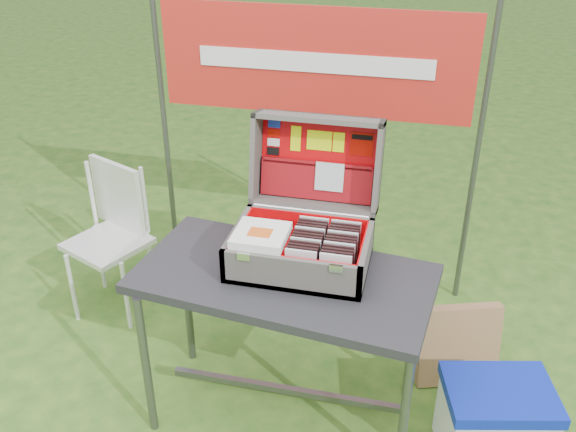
% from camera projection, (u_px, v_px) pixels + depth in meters
% --- Properties ---
extents(ground, '(80.00, 80.00, 0.00)m').
position_uv_depth(ground, '(262.00, 408.00, 2.92)').
color(ground, '#27561A').
rests_on(ground, ground).
extents(table, '(1.24, 0.73, 0.74)m').
position_uv_depth(table, '(284.00, 346.00, 2.74)').
color(table, black).
rests_on(table, ground).
extents(table_top, '(1.24, 0.73, 0.04)m').
position_uv_depth(table_top, '(284.00, 279.00, 2.57)').
color(table_top, black).
rests_on(table_top, ground).
extents(table_leg_fl, '(0.04, 0.04, 0.70)m').
position_uv_depth(table_leg_fl, '(146.00, 367.00, 2.65)').
color(table_leg_fl, '#59595B').
rests_on(table_leg_fl, ground).
extents(table_leg_fr, '(0.04, 0.04, 0.70)m').
position_uv_depth(table_leg_fr, '(405.00, 411.00, 2.44)').
color(table_leg_fr, '#59595B').
rests_on(table_leg_fr, ground).
extents(table_leg_bl, '(0.04, 0.04, 0.70)m').
position_uv_depth(table_leg_bl, '(187.00, 300.00, 3.06)').
color(table_leg_bl, '#59595B').
rests_on(table_leg_bl, ground).
extents(table_leg_br, '(0.04, 0.04, 0.70)m').
position_uv_depth(table_leg_br, '(413.00, 333.00, 2.84)').
color(table_leg_br, '#59595B').
rests_on(table_leg_br, ground).
extents(table_brace, '(1.03, 0.03, 0.03)m').
position_uv_depth(table_brace, '(284.00, 389.00, 2.86)').
color(table_brace, '#59595B').
rests_on(table_brace, ground).
extents(suitcase, '(0.55, 0.55, 0.52)m').
position_uv_depth(suitcase, '(304.00, 202.00, 2.54)').
color(suitcase, '#635F59').
rests_on(suitcase, table).
extents(suitcase_base_bottom, '(0.55, 0.39, 0.02)m').
position_uv_depth(suitcase_base_bottom, '(300.00, 263.00, 2.61)').
color(suitcase_base_bottom, '#635F59').
rests_on(suitcase_base_bottom, table_top).
extents(suitcase_base_wall_front, '(0.55, 0.02, 0.15)m').
position_uv_depth(suitcase_base_wall_front, '(290.00, 275.00, 2.42)').
color(suitcase_base_wall_front, '#635F59').
rests_on(suitcase_base_wall_front, table_top).
extents(suitcase_base_wall_back, '(0.55, 0.02, 0.15)m').
position_uv_depth(suitcase_base_wall_back, '(310.00, 227.00, 2.74)').
color(suitcase_base_wall_back, '#635F59').
rests_on(suitcase_base_wall_back, table_top).
extents(suitcase_base_wall_left, '(0.02, 0.39, 0.15)m').
position_uv_depth(suitcase_base_wall_left, '(238.00, 242.00, 2.64)').
color(suitcase_base_wall_left, '#635F59').
rests_on(suitcase_base_wall_left, table_top).
extents(suitcase_base_wall_right, '(0.02, 0.39, 0.15)m').
position_uv_depth(suitcase_base_wall_right, '(366.00, 258.00, 2.53)').
color(suitcase_base_wall_right, '#635F59').
rests_on(suitcase_base_wall_right, table_top).
extents(suitcase_liner_floor, '(0.51, 0.35, 0.01)m').
position_uv_depth(suitcase_liner_floor, '(300.00, 260.00, 2.61)').
color(suitcase_liner_floor, red).
rests_on(suitcase_liner_floor, suitcase_base_bottom).
extents(suitcase_latch_left, '(0.05, 0.01, 0.03)m').
position_uv_depth(suitcase_latch_left, '(244.00, 257.00, 2.42)').
color(suitcase_latch_left, silver).
rests_on(suitcase_latch_left, suitcase_base_wall_front).
extents(suitcase_latch_right, '(0.05, 0.01, 0.03)m').
position_uv_depth(suitcase_latch_right, '(336.00, 269.00, 2.35)').
color(suitcase_latch_right, silver).
rests_on(suitcase_latch_right, suitcase_base_wall_front).
extents(suitcase_hinge, '(0.50, 0.02, 0.02)m').
position_uv_depth(suitcase_hinge, '(310.00, 211.00, 2.71)').
color(suitcase_hinge, silver).
rests_on(suitcase_hinge, suitcase_base_wall_back).
extents(suitcase_lid_back, '(0.55, 0.10, 0.39)m').
position_uv_depth(suitcase_lid_back, '(319.00, 159.00, 2.78)').
color(suitcase_lid_back, '#635F59').
rests_on(suitcase_lid_back, suitcase_base_wall_back).
extents(suitcase_lid_rim_far, '(0.55, 0.15, 0.05)m').
position_uv_depth(suitcase_lid_rim_far, '(319.00, 118.00, 2.67)').
color(suitcase_lid_rim_far, '#635F59').
rests_on(suitcase_lid_rim_far, suitcase_lid_back).
extents(suitcase_lid_rim_near, '(0.55, 0.15, 0.05)m').
position_uv_depth(suitcase_lid_rim_near, '(314.00, 204.00, 2.78)').
color(suitcase_lid_rim_near, '#635F59').
rests_on(suitcase_lid_rim_near, suitcase_lid_back).
extents(suitcase_lid_rim_left, '(0.02, 0.22, 0.41)m').
position_uv_depth(suitcase_lid_rim_left, '(256.00, 156.00, 2.78)').
color(suitcase_lid_rim_left, '#635F59').
rests_on(suitcase_lid_rim_left, suitcase_lid_back).
extents(suitcase_lid_rim_right, '(0.02, 0.22, 0.41)m').
position_uv_depth(suitcase_lid_rim_right, '(379.00, 168.00, 2.67)').
color(suitcase_lid_rim_right, '#635F59').
rests_on(suitcase_lid_rim_right, suitcase_lid_back).
extents(suitcase_lid_liner, '(0.50, 0.08, 0.34)m').
position_uv_depth(suitcase_lid_liner, '(318.00, 160.00, 2.77)').
color(suitcase_lid_liner, red).
rests_on(suitcase_lid_liner, suitcase_lid_back).
extents(suitcase_liner_wall_front, '(0.51, 0.01, 0.13)m').
position_uv_depth(suitcase_liner_wall_front, '(291.00, 271.00, 2.43)').
color(suitcase_liner_wall_front, red).
rests_on(suitcase_liner_wall_front, suitcase_base_bottom).
extents(suitcase_liner_wall_back, '(0.51, 0.01, 0.13)m').
position_uv_depth(suitcase_liner_wall_back, '(309.00, 227.00, 2.72)').
color(suitcase_liner_wall_back, red).
rests_on(suitcase_liner_wall_back, suitcase_base_bottom).
extents(suitcase_liner_wall_left, '(0.01, 0.35, 0.13)m').
position_uv_depth(suitcase_liner_wall_left, '(241.00, 240.00, 2.63)').
color(suitcase_liner_wall_left, red).
rests_on(suitcase_liner_wall_left, suitcase_base_bottom).
extents(suitcase_liner_wall_right, '(0.01, 0.35, 0.13)m').
position_uv_depth(suitcase_liner_wall_right, '(362.00, 255.00, 2.53)').
color(suitcase_liner_wall_right, red).
rests_on(suitcase_liner_wall_right, suitcase_base_bottom).
extents(suitcase_lid_pocket, '(0.49, 0.06, 0.16)m').
position_uv_depth(suitcase_lid_pocket, '(316.00, 181.00, 2.78)').
color(suitcase_lid_pocket, maroon).
rests_on(suitcase_lid_pocket, suitcase_lid_liner).
extents(suitcase_pocket_edge, '(0.48, 0.02, 0.02)m').
position_uv_depth(suitcase_pocket_edge, '(317.00, 164.00, 2.75)').
color(suitcase_pocket_edge, maroon).
rests_on(suitcase_pocket_edge, suitcase_lid_pocket).
extents(suitcase_pocket_cd, '(0.12, 0.03, 0.12)m').
position_uv_depth(suitcase_pocket_cd, '(329.00, 177.00, 2.74)').
color(suitcase_pocket_cd, silver).
rests_on(suitcase_pocket_cd, suitcase_lid_pocket).
extents(lid_sticker_cc_a, '(0.05, 0.01, 0.03)m').
position_uv_depth(lid_sticker_cc_a, '(274.00, 124.00, 2.76)').
color(lid_sticker_cc_a, '#1933B2').
rests_on(lid_sticker_cc_a, suitcase_lid_liner).
extents(lid_sticker_cc_b, '(0.05, 0.01, 0.03)m').
position_uv_depth(lid_sticker_cc_b, '(274.00, 133.00, 2.77)').
color(lid_sticker_cc_b, '#B60A00').
rests_on(lid_sticker_cc_b, suitcase_lid_liner).
extents(lid_sticker_cc_c, '(0.05, 0.01, 0.03)m').
position_uv_depth(lid_sticker_cc_c, '(273.00, 142.00, 2.79)').
color(lid_sticker_cc_c, white).
rests_on(lid_sticker_cc_c, suitcase_lid_liner).
extents(lid_sticker_cc_d, '(0.05, 0.01, 0.03)m').
position_uv_depth(lid_sticker_cc_d, '(273.00, 151.00, 2.80)').
color(lid_sticker_cc_d, black).
rests_on(lid_sticker_cc_d, suitcase_lid_liner).
extents(lid_card_neon_tall, '(0.04, 0.02, 0.11)m').
position_uv_depth(lid_card_neon_tall, '(296.00, 138.00, 2.76)').
color(lid_card_neon_tall, '#D8F309').
rests_on(lid_card_neon_tall, suitcase_lid_liner).
extents(lid_card_neon_main, '(0.11, 0.02, 0.08)m').
position_uv_depth(lid_card_neon_main, '(319.00, 141.00, 2.74)').
color(lid_card_neon_main, '#D8F309').
rests_on(lid_card_neon_main, suitcase_lid_liner).
extents(lid_card_neon_small, '(0.05, 0.02, 0.08)m').
position_uv_depth(lid_card_neon_small, '(339.00, 142.00, 2.72)').
color(lid_card_neon_small, '#D8F309').
rests_on(lid_card_neon_small, suitcase_lid_liner).
extents(lid_sticker_band, '(0.10, 0.02, 0.10)m').
position_uv_depth(lid_sticker_band, '(362.00, 144.00, 2.70)').
color(lid_sticker_band, '#B60A00').
rests_on(lid_sticker_band, suitcase_lid_liner).
extents(lid_sticker_band_bar, '(0.09, 0.01, 0.02)m').
position_uv_depth(lid_sticker_band_bar, '(362.00, 137.00, 2.69)').
color(lid_sticker_band_bar, black).
rests_on(lid_sticker_band_bar, suitcase_lid_liner).
extents(cd_left_0, '(0.12, 0.01, 0.14)m').
position_uv_depth(cd_left_0, '(301.00, 266.00, 2.44)').
color(cd_left_0, silver).
rests_on(cd_left_0, suitcase_liner_floor).
extents(cd_left_1, '(0.12, 0.01, 0.14)m').
position_uv_depth(cd_left_1, '(302.00, 263.00, 2.45)').
color(cd_left_1, black).
rests_on(cd_left_1, suitcase_liner_floor).
extents(cd_left_2, '(0.12, 0.01, 0.14)m').
position_uv_depth(cd_left_2, '(303.00, 260.00, 2.47)').
color(cd_left_2, black).
rests_on(cd_left_2, suitcase_liner_floor).
extents(cd_left_3, '(0.12, 0.01, 0.14)m').
position_uv_depth(cd_left_3, '(304.00, 257.00, 2.49)').
color(cd_left_3, black).
rests_on(cd_left_3, suitcase_liner_floor).
extents(cd_left_4, '(0.12, 0.01, 0.14)m').
position_uv_depth(cd_left_4, '(305.00, 254.00, 2.51)').
color(cd_left_4, silver).
rests_on(cd_left_4, suitcase_liner_floor).
extents(cd_left_5, '(0.12, 0.01, 0.14)m').
position_uv_depth(cd_left_5, '(307.00, 251.00, 2.53)').
color(cd_left_5, black).
rests_on(cd_left_5, suitcase_liner_floor).
extents(cd_left_6, '(0.12, 0.01, 0.14)m').
position_uv_depth(cd_left_6, '(308.00, 248.00, 2.55)').
color(cd_left_6, black).
rests_on(cd_left_6, suitcase_liner_floor).
extents(cd_left_7, '(0.12, 0.01, 0.14)m').
position_uv_depth(cd_left_7, '(309.00, 246.00, 2.56)').
color(cd_left_7, black).
rests_on(cd_left_7, suitcase_liner_floor).
extents(cd_left_8, '(0.12, 0.01, 0.14)m').
position_uv_depth(cd_left_8, '(310.00, 243.00, 2.58)').
color(cd_left_8, silver).
rests_on(cd_left_8, suitcase_liner_floor).
extents(cd_left_9, '(0.12, 0.01, 0.14)m').
position_uv_depth(cd_left_9, '(311.00, 240.00, 2.60)').
color(cd_left_9, black).
rests_on(cd_left_9, suitcase_liner_floor).
extents(cd_left_10, '(0.12, 0.01, 0.14)m').
position_uv_depth(cd_left_10, '(312.00, 237.00, 2.62)').
color(cd_left_10, black).
rests_on(cd_left_10, suitcase_liner_floor).
extents(cd_left_11, '(0.12, 0.01, 0.14)m').
position_uv_depth(cd_left_11, '(313.00, 235.00, 2.64)').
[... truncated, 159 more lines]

